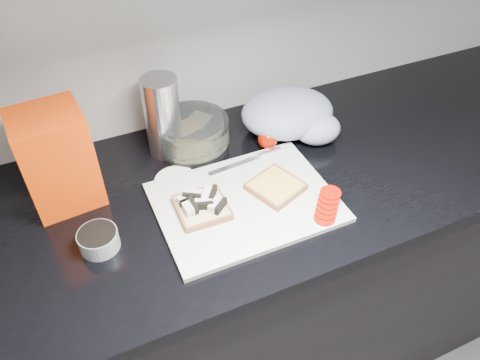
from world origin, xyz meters
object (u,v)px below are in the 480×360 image
at_px(bread_bag, 57,159).
at_px(steel_canister, 163,117).
at_px(cutting_board, 245,202).
at_px(glass_bowl, 192,134).

bearing_deg(bread_bag, steel_canister, 10.71).
distance_m(cutting_board, bread_bag, 0.43).
bearing_deg(glass_bowl, bread_bag, -168.94).
xyz_separation_m(cutting_board, steel_canister, (-0.10, 0.26, 0.10)).
bearing_deg(steel_canister, cutting_board, -68.35).
height_order(cutting_board, glass_bowl, glass_bowl).
xyz_separation_m(cutting_board, glass_bowl, (-0.04, 0.25, 0.03)).
xyz_separation_m(cutting_board, bread_bag, (-0.36, 0.19, 0.11)).
height_order(glass_bowl, steel_canister, steel_canister).
relative_size(glass_bowl, steel_canister, 0.91).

